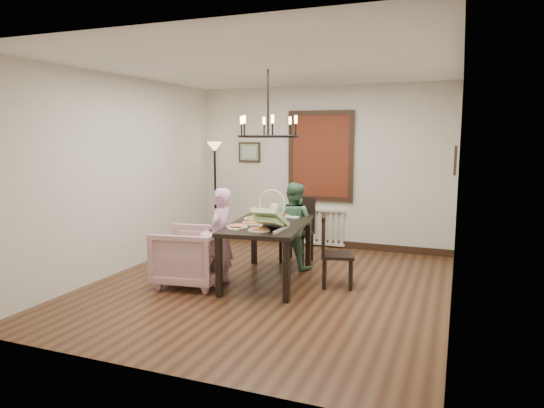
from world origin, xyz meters
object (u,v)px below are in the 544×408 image
Objects in this scene: baby_bouncer at (271,216)px; drinking_glass at (283,217)px; chair_right at (338,251)px; armchair at (189,256)px; dining_table at (268,229)px; elderly_woman at (220,245)px; floor_lamp at (215,193)px; seated_man at (294,233)px; chair_far at (297,230)px.

drinking_glass is at bearing 97.69° from baby_bouncer.
armchair is at bearing 95.38° from chair_right.
dining_table is 0.68m from elderly_woman.
floor_lamp reaches higher than armchair.
elderly_woman reaches higher than seated_man.
chair_right is 0.53× the size of floor_lamp.
seated_man is at bearing 96.66° from baby_bouncer.
drinking_glass reaches higher than armchair.
floor_lamp is at bearing 125.57° from dining_table.
elderly_woman reaches higher than armchair.
chair_far is 1.32m from chair_right.
dining_table is 1.79× the size of chair_far.
floor_lamp is (-2.74, 1.81, 0.43)m from chair_right.
chair_far is 1.93× the size of baby_bouncer.
elderly_woman is 8.25× the size of drinking_glass.
elderly_woman is (-0.52, -0.39, -0.18)m from dining_table.
chair_right is 3.31m from floor_lamp.
chair_right reaches higher than armchair.
baby_bouncer reaches higher than armchair.
chair_right is (0.93, 0.12, -0.24)m from dining_table.
armchair is 6.52× the size of drinking_glass.
armchair is 0.47× the size of floor_lamp.
armchair is at bearing -173.05° from baby_bouncer.
drinking_glass is at bearing 114.64° from armchair.
floor_lamp is (-1.29, 2.31, 0.37)m from elderly_woman.
chair_right is at bearing 38.53° from baby_bouncer.
seated_man is at bearing 38.18° from chair_right.
armchair is 0.44m from elderly_woman.
elderly_woman is (-1.46, -0.51, 0.06)m from chair_right.
chair_far is 0.33m from seated_man.
chair_right is 0.88m from drinking_glass.
elderly_woman is 2.03× the size of baby_bouncer.
dining_table is 0.80m from seated_man.
baby_bouncer is 4.07× the size of drinking_glass.
dining_table is 2.65m from floor_lamp.
elderly_woman is at bearing -139.91° from drinking_glass.
dining_table is 0.27m from drinking_glass.
seated_man reaches higher than armchair.
seated_man is 1.27m from baby_bouncer.
floor_lamp is (-0.90, 2.44, 0.52)m from armchair.
floor_lamp is at bearing -168.26° from armchair.
elderly_woman is 1.01× the size of seated_man.
armchair is at bearing 68.39° from seated_man.
armchair is 1.65m from seated_man.
baby_bouncer is at bearing 86.37° from armchair.
chair_far reaches higher than armchair.
elderly_woman is at bearing 99.57° from armchair.
dining_table is at bearing -46.71° from floor_lamp.
dining_table is 1.01× the size of floor_lamp.
chair_far is 1.87m from armchair.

